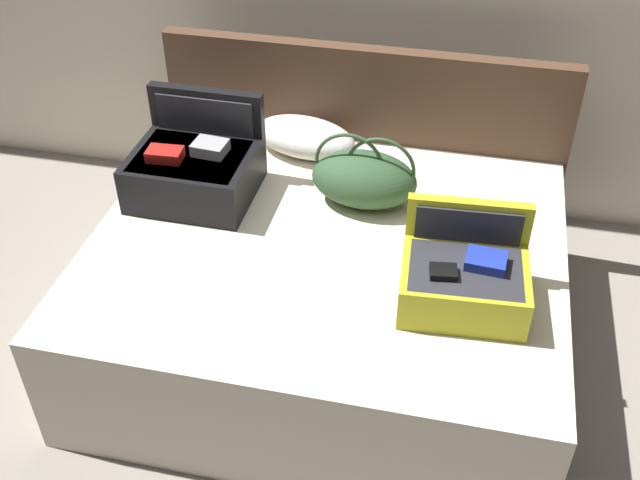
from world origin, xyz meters
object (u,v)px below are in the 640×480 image
at_px(hard_case_large, 195,167).
at_px(hard_case_medium, 464,277).
at_px(pillow_near_headboard, 305,137).
at_px(bed, 326,293).
at_px(duffel_bag, 364,178).

bearing_deg(hard_case_large, hard_case_medium, -20.12).
relative_size(hard_case_large, pillow_near_headboard, 1.04).
xyz_separation_m(bed, duffel_bag, (0.10, 0.31, 0.41)).
height_order(bed, duffel_bag, duffel_bag).
bearing_deg(bed, duffel_bag, 72.63).
bearing_deg(duffel_bag, hard_case_large, -173.09).
xyz_separation_m(bed, pillow_near_headboard, (-0.24, 0.64, 0.37)).
distance_m(hard_case_large, duffel_bag, 0.73).
height_order(bed, hard_case_medium, hard_case_medium).
xyz_separation_m(bed, hard_case_large, (-0.63, 0.22, 0.42)).
bearing_deg(hard_case_large, pillow_near_headboard, 47.80).
distance_m(hard_case_large, pillow_near_headboard, 0.58).
relative_size(bed, pillow_near_headboard, 3.84).
height_order(hard_case_large, pillow_near_headboard, hard_case_large).
bearing_deg(pillow_near_headboard, hard_case_large, -132.71).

